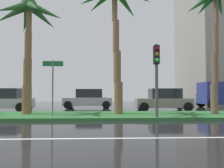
# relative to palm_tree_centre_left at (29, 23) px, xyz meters

# --- Properties ---
(ground_plane) EXTENTS (90.00, 42.00, 0.10)m
(ground_plane) POSITION_rel_palm_tree_centre_left_xyz_m (3.01, 0.58, -5.62)
(ground_plane) COLOR black
(near_lane_divider_stripe) EXTENTS (81.00, 0.14, 0.01)m
(near_lane_divider_stripe) POSITION_rel_palm_tree_centre_left_xyz_m (3.01, -6.42, -5.57)
(near_lane_divider_stripe) COLOR white
(near_lane_divider_stripe) RESTS_ON ground_plane
(median_strip) EXTENTS (85.50, 4.00, 0.15)m
(median_strip) POSITION_rel_palm_tree_centre_left_xyz_m (3.01, -0.42, -5.50)
(median_strip) COLOR #2D6B33
(median_strip) RESTS_ON ground_plane
(palm_tree_centre_left) EXTENTS (4.31, 3.96, 7.03)m
(palm_tree_centre_left) POSITION_rel_palm_tree_centre_left_xyz_m (0.00, 0.00, 0.00)
(palm_tree_centre_left) COLOR brown
(palm_tree_centre_left) RESTS_ON median_strip
(palm_tree_centre) EXTENTS (4.58, 4.31, 8.01)m
(palm_tree_centre) POSITION_rel_palm_tree_centre_left_xyz_m (5.21, -0.25, 0.99)
(palm_tree_centre) COLOR brown
(palm_tree_centre) RESTS_ON median_strip
(palm_tree_centre_right) EXTENTS (3.61, 3.74, 7.72)m
(palm_tree_centre_right) POSITION_rel_palm_tree_centre_left_xyz_m (11.23, -0.55, 0.84)
(palm_tree_centre_right) COLOR brown
(palm_tree_centre_right) RESTS_ON median_strip
(traffic_signal_median_right) EXTENTS (0.28, 0.43, 3.75)m
(traffic_signal_median_right) POSITION_rel_palm_tree_centre_left_xyz_m (7.24, -2.11, -2.84)
(traffic_signal_median_right) COLOR #4C4C47
(traffic_signal_median_right) RESTS_ON median_strip
(street_name_sign) EXTENTS (1.10, 0.08, 3.00)m
(street_name_sign) POSITION_rel_palm_tree_centre_left_xyz_m (1.77, -1.30, -3.49)
(street_name_sign) COLOR slate
(street_name_sign) RESTS_ON median_strip
(car_in_traffic_leading) EXTENTS (4.30, 2.02, 1.72)m
(car_in_traffic_leading) POSITION_rel_palm_tree_centre_left_xyz_m (-3.06, 3.72, -4.75)
(car_in_traffic_leading) COLOR silver
(car_in_traffic_leading) RESTS_ON ground_plane
(car_in_traffic_second) EXTENTS (4.30, 2.02, 1.72)m
(car_in_traffic_second) POSITION_rel_palm_tree_centre_left_xyz_m (3.15, 6.60, -4.75)
(car_in_traffic_second) COLOR silver
(car_in_traffic_second) RESTS_ON ground_plane
(car_in_traffic_third) EXTENTS (4.30, 2.02, 1.72)m
(car_in_traffic_third) POSITION_rel_palm_tree_centre_left_xyz_m (9.22, 3.77, -4.75)
(car_in_traffic_third) COLOR gray
(car_in_traffic_third) RESTS_ON ground_plane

